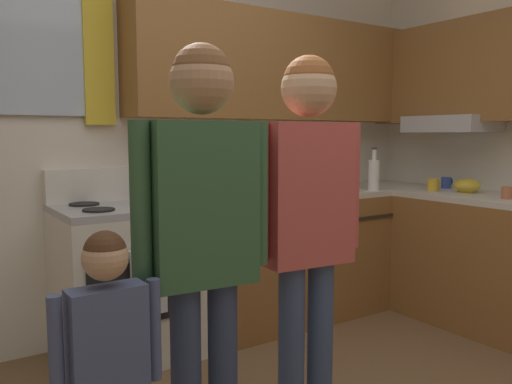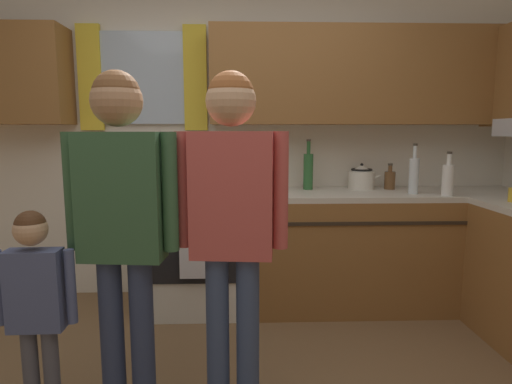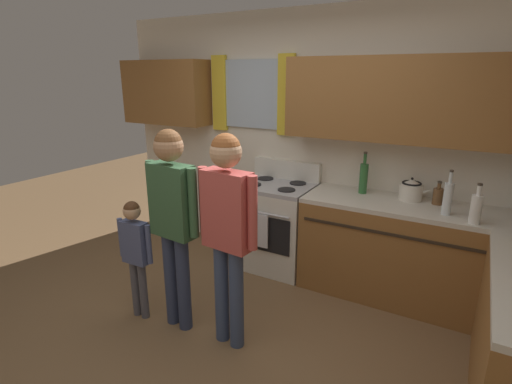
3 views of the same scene
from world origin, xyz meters
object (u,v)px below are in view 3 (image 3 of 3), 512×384
bottle_milk_white (476,208)px  adult_in_plaid (227,218)px  bottle_wine_green (364,178)px  adult_holding_child (173,208)px  stove_oven (275,224)px  stovetop_kettle (411,190)px  bottle_tall_clear (448,198)px  small_child (135,246)px  bottle_squat_brown (438,196)px

bottle_milk_white → adult_in_plaid: 1.85m
bottle_wine_green → adult_holding_child: 1.80m
adult_in_plaid → stove_oven: bearing=102.3°
stove_oven → adult_in_plaid: 1.45m
stovetop_kettle → bottle_tall_clear: bearing=-40.3°
adult_in_plaid → small_child: 0.92m
bottle_wine_green → bottle_milk_white: 1.01m
bottle_tall_clear → adult_holding_child: bearing=-145.9°
small_child → bottle_milk_white: bearing=26.5°
stove_oven → bottle_tall_clear: (1.59, -0.13, 0.57)m
stovetop_kettle → adult_in_plaid: bearing=-124.4°
bottle_wine_green → adult_in_plaid: adult_in_plaid is taller
adult_in_plaid → bottle_wine_green: bearing=68.6°
stovetop_kettle → adult_holding_child: bearing=-135.0°
bottle_wine_green → stovetop_kettle: size_ratio=1.44×
adult_holding_child → adult_in_plaid: bearing=2.8°
bottle_tall_clear → adult_in_plaid: bearing=-137.7°
bottle_milk_white → stove_oven: bearing=172.6°
adult_in_plaid → stovetop_kettle: bearing=55.6°
bottle_wine_green → bottle_milk_white: bottle_wine_green is taller
bottle_milk_white → adult_holding_child: size_ratio=0.19×
bottle_milk_white → stovetop_kettle: bearing=144.2°
stovetop_kettle → adult_holding_child: size_ratio=0.17×
bottle_wine_green → small_child: 2.12m
stovetop_kettle → adult_holding_child: (-1.47, -1.47, 0.02)m
bottle_milk_white → small_child: bottle_milk_white is taller
stovetop_kettle → adult_in_plaid: size_ratio=0.17×
stovetop_kettle → stove_oven: bearing=-173.9°
bottle_wine_green → bottle_tall_clear: 0.78m
stovetop_kettle → adult_holding_child: adult_holding_child is taller
bottle_tall_clear → adult_in_plaid: 1.76m
bottle_squat_brown → adult_in_plaid: (-1.21, -1.43, 0.04)m
stove_oven → bottle_tall_clear: size_ratio=3.00×
bottle_squat_brown → adult_holding_child: adult_holding_child is taller
bottle_wine_green → bottle_milk_white: (0.94, -0.36, -0.03)m
stove_oven → small_child: bearing=-111.6°
bottle_tall_clear → bottle_wine_green: bearing=160.7°
bottle_wine_green → bottle_squat_brown: (0.65, -0.01, -0.07)m
bottle_milk_white → bottle_tall_clear: bottle_tall_clear is taller
stovetop_kettle → small_child: size_ratio=0.27×
bottle_wine_green → small_child: bottle_wine_green is taller
adult_holding_child → adult_in_plaid: size_ratio=1.00×
bottle_milk_white → adult_holding_child: 2.27m
bottle_tall_clear → small_child: (-2.14, -1.28, -0.40)m
adult_holding_child → bottle_wine_green: bearing=54.5°
bottle_wine_green → stove_oven: bearing=-171.2°
bottle_tall_clear → stovetop_kettle: 0.41m
adult_in_plaid → adult_holding_child: bearing=-177.2°
stove_oven → small_child: stove_oven is taller
adult_in_plaid → small_child: adult_in_plaid is taller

